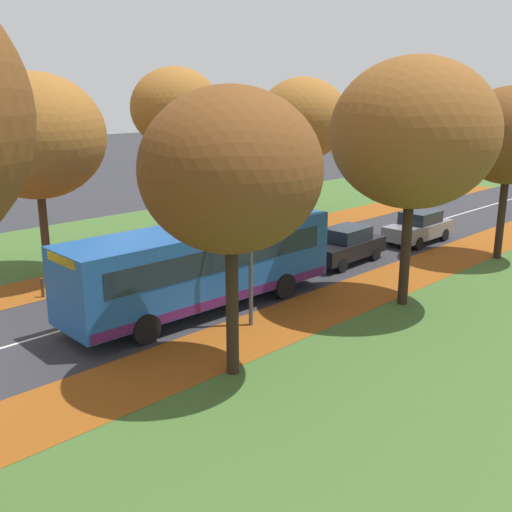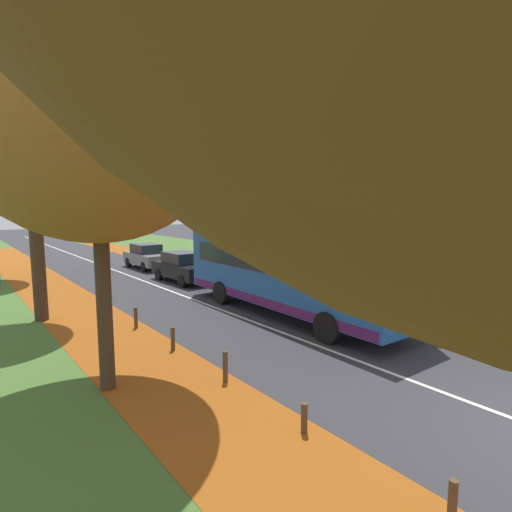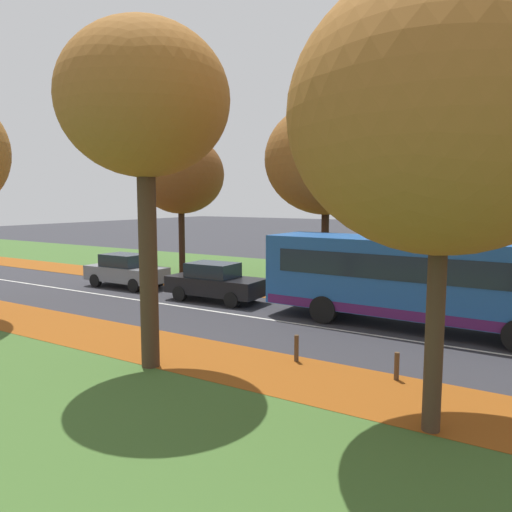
{
  "view_description": "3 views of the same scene",
  "coord_description": "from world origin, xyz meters",
  "px_view_note": "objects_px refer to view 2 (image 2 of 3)",
  "views": [
    {
      "loc": [
        17.28,
        -3.35,
        7.49
      ],
      "look_at": [
        1.56,
        12.25,
        1.39
      ],
      "focal_mm": 42.0,
      "sensor_mm": 36.0,
      "label": 1
    },
    {
      "loc": [
        -8.46,
        -1.52,
        4.12
      ],
      "look_at": [
        2.26,
        12.19,
        1.93
      ],
      "focal_mm": 28.0,
      "sensor_mm": 36.0,
      "label": 2
    },
    {
      "loc": [
        -15.09,
        5.39,
        4.34
      ],
      "look_at": [
        0.31,
        15.01,
        2.22
      ],
      "focal_mm": 35.0,
      "sensor_mm": 36.0,
      "label": 3
    }
  ],
  "objects_px": {
    "tree_right_mid": "(284,169)",
    "car_grey_following": "(147,256)",
    "car_black_lead": "(183,267)",
    "bollard_sixth": "(136,318)",
    "streetlamp_right": "(323,215)",
    "tree_left_mid": "(29,131)",
    "bollard_fifth": "(173,339)",
    "bollard_second": "(453,501)",
    "tree_right_far": "(201,185)",
    "tree_left_near": "(96,126)",
    "bollard_third": "(304,418)",
    "bus": "(288,270)",
    "bollard_fourth": "(225,367)",
    "tree_right_near": "(422,168)"
  },
  "relations": [
    {
      "from": "tree_right_mid",
      "to": "tree_right_far",
      "type": "distance_m",
      "value": 8.54
    },
    {
      "from": "bollard_third",
      "to": "car_black_lead",
      "type": "distance_m",
      "value": 15.45
    },
    {
      "from": "car_black_lead",
      "to": "streetlamp_right",
      "type": "bearing_deg",
      "value": -76.01
    },
    {
      "from": "tree_left_near",
      "to": "tree_left_mid",
      "type": "height_order",
      "value": "tree_left_mid"
    },
    {
      "from": "tree_left_near",
      "to": "bollard_second",
      "type": "distance_m",
      "value": 8.95
    },
    {
      "from": "bus",
      "to": "tree_right_mid",
      "type": "bearing_deg",
      "value": 49.42
    },
    {
      "from": "bollard_fourth",
      "to": "car_grey_following",
      "type": "relative_size",
      "value": 0.18
    },
    {
      "from": "tree_right_near",
      "to": "bollard_third",
      "type": "bearing_deg",
      "value": -160.08
    },
    {
      "from": "bollard_second",
      "to": "bus",
      "type": "bearing_deg",
      "value": 59.58
    },
    {
      "from": "streetlamp_right",
      "to": "bus",
      "type": "bearing_deg",
      "value": -177.23
    },
    {
      "from": "bollard_sixth",
      "to": "streetlamp_right",
      "type": "relative_size",
      "value": 0.12
    },
    {
      "from": "tree_right_far",
      "to": "car_black_lead",
      "type": "distance_m",
      "value": 8.68
    },
    {
      "from": "tree_right_mid",
      "to": "car_grey_following",
      "type": "height_order",
      "value": "tree_right_mid"
    },
    {
      "from": "bollard_fifth",
      "to": "car_grey_following",
      "type": "bearing_deg",
      "value": 69.7
    },
    {
      "from": "tree_right_far",
      "to": "bollard_fifth",
      "type": "height_order",
      "value": "tree_right_far"
    },
    {
      "from": "tree_right_mid",
      "to": "bollard_second",
      "type": "height_order",
      "value": "tree_right_mid"
    },
    {
      "from": "car_grey_following",
      "to": "bollard_sixth",
      "type": "bearing_deg",
      "value": -114.44
    },
    {
      "from": "bollard_fourth",
      "to": "bollard_fifth",
      "type": "bearing_deg",
      "value": 90.62
    },
    {
      "from": "tree_right_mid",
      "to": "bollard_sixth",
      "type": "height_order",
      "value": "tree_right_mid"
    },
    {
      "from": "tree_right_far",
      "to": "bollard_second",
      "type": "distance_m",
      "value": 25.37
    },
    {
      "from": "bollard_sixth",
      "to": "tree_left_near",
      "type": "bearing_deg",
      "value": -119.08
    },
    {
      "from": "bollard_third",
      "to": "bollard_fourth",
      "type": "xyz_separation_m",
      "value": [
        0.05,
        2.66,
        0.09
      ]
    },
    {
      "from": "tree_right_near",
      "to": "tree_right_far",
      "type": "height_order",
      "value": "tree_right_far"
    },
    {
      "from": "tree_left_mid",
      "to": "bollard_fourth",
      "type": "relative_size",
      "value": 11.56
    },
    {
      "from": "car_grey_following",
      "to": "bollard_fifth",
      "type": "bearing_deg",
      "value": -110.3
    },
    {
      "from": "bollard_fourth",
      "to": "streetlamp_right",
      "type": "bearing_deg",
      "value": 26.72
    },
    {
      "from": "tree_right_mid",
      "to": "bollard_fifth",
      "type": "xyz_separation_m",
      "value": [
        -9.94,
        -6.35,
        -5.77
      ]
    },
    {
      "from": "tree_right_far",
      "to": "bus",
      "type": "bearing_deg",
      "value": -107.62
    },
    {
      "from": "tree_left_near",
      "to": "bollard_sixth",
      "type": "distance_m",
      "value": 7.07
    },
    {
      "from": "tree_left_mid",
      "to": "bollard_fourth",
      "type": "bearing_deg",
      "value": -73.95
    },
    {
      "from": "tree_right_mid",
      "to": "bollard_third",
      "type": "distance_m",
      "value": 16.42
    },
    {
      "from": "bollard_sixth",
      "to": "car_black_lead",
      "type": "height_order",
      "value": "car_black_lead"
    },
    {
      "from": "tree_right_mid",
      "to": "car_grey_following",
      "type": "bearing_deg",
      "value": 117.31
    },
    {
      "from": "tree_left_mid",
      "to": "car_grey_following",
      "type": "distance_m",
      "value": 13.47
    },
    {
      "from": "bollard_sixth",
      "to": "car_black_lead",
      "type": "relative_size",
      "value": 0.17
    },
    {
      "from": "tree_right_mid",
      "to": "bollard_sixth",
      "type": "relative_size",
      "value": 12.01
    },
    {
      "from": "bollard_second",
      "to": "tree_right_mid",
      "type": "bearing_deg",
      "value": 55.38
    },
    {
      "from": "bollard_third",
      "to": "car_grey_following",
      "type": "bearing_deg",
      "value": 74.69
    },
    {
      "from": "bollard_third",
      "to": "bollard_sixth",
      "type": "relative_size",
      "value": 0.79
    },
    {
      "from": "bollard_fourth",
      "to": "bollard_sixth",
      "type": "distance_m",
      "value": 5.32
    },
    {
      "from": "tree_right_near",
      "to": "bollard_fourth",
      "type": "relative_size",
      "value": 10.29
    },
    {
      "from": "tree_right_mid",
      "to": "tree_right_far",
      "type": "relative_size",
      "value": 1.12
    },
    {
      "from": "car_black_lead",
      "to": "tree_right_mid",
      "type": "bearing_deg",
      "value": -30.97
    },
    {
      "from": "bollard_third",
      "to": "bollard_fourth",
      "type": "height_order",
      "value": "bollard_fourth"
    },
    {
      "from": "bollard_third",
      "to": "bus",
      "type": "xyz_separation_m",
      "value": [
        5.26,
        6.18,
        1.42
      ]
    },
    {
      "from": "car_black_lead",
      "to": "bollard_sixth",
      "type": "bearing_deg",
      "value": -128.44
    },
    {
      "from": "tree_left_mid",
      "to": "bollard_fifth",
      "type": "bearing_deg",
      "value": -67.36
    },
    {
      "from": "bollard_fourth",
      "to": "car_grey_following",
      "type": "distance_m",
      "value": 18.42
    },
    {
      "from": "bollard_third",
      "to": "bollard_fourth",
      "type": "relative_size",
      "value": 0.77
    },
    {
      "from": "bollard_second",
      "to": "streetlamp_right",
      "type": "distance_m",
      "value": 11.97
    }
  ]
}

